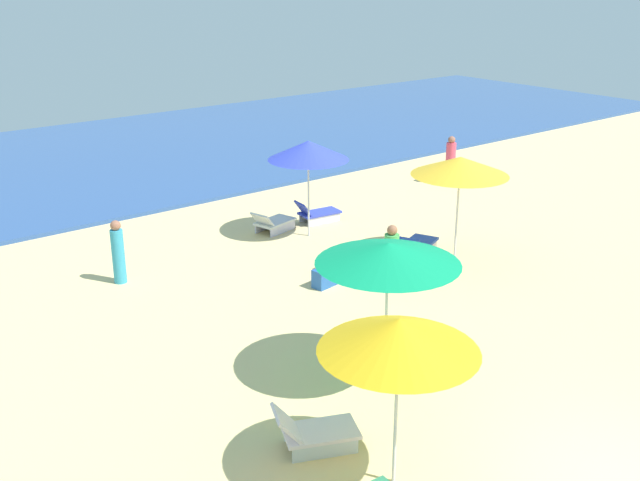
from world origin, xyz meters
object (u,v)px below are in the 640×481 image
beachgoer_1 (450,162)px  lounge_chair_1_1 (314,432)px  lounge_chair_2_0 (317,213)px  beachgoer_3 (391,259)px  umbrella_3 (388,253)px  lounge_chair_4_1 (417,245)px  lounge_chair_2_1 (273,223)px  umbrella_4 (460,166)px  umbrella_2 (308,150)px  beach_ball_0 (325,264)px  cooler_box_1 (325,277)px  umbrella_1 (399,335)px  lounge_chair_4_0 (408,263)px  beachgoer_2 (118,253)px

beachgoer_1 → lounge_chair_1_1: bearing=-44.6°
lounge_chair_2_0 → beachgoer_3: (-1.60, -4.74, 0.44)m
umbrella_3 → beachgoer_3: size_ratio=1.73×
lounge_chair_2_0 → lounge_chair_4_1: lounge_chair_2_0 is taller
beachgoer_3 → umbrella_3: bearing=-129.5°
lounge_chair_2_1 → umbrella_4: (2.30, -4.58, 2.15)m
umbrella_3 → umbrella_2: bearing=62.1°
beachgoer_3 → beach_ball_0: beachgoer_3 is taller
cooler_box_1 → umbrella_2: bearing=-130.3°
beach_ball_0 → cooler_box_1: size_ratio=0.57×
beachgoer_3 → beach_ball_0: (-0.53, 1.71, -0.53)m
lounge_chair_4_1 → umbrella_2: bearing=0.6°
umbrella_4 → beachgoer_1: 7.32m
umbrella_1 → lounge_chair_1_1: bearing=106.6°
lounge_chair_1_1 → umbrella_2: bearing=-13.4°
beachgoer_3 → lounge_chair_4_0: bearing=27.3°
lounge_chair_4_1 → cooler_box_1: bearing=69.2°
lounge_chair_1_1 → lounge_chair_2_1: 10.08m
lounge_chair_2_0 → beachgoer_2: (-6.29, -0.61, 0.46)m
umbrella_2 → cooler_box_1: umbrella_2 is taller
umbrella_4 → beach_ball_0: size_ratio=7.88×
cooler_box_1 → beachgoer_2: bearing=-50.0°
lounge_chair_2_1 → umbrella_4: bearing=-166.7°
umbrella_2 → cooler_box_1: (-1.83, -2.97, -2.16)m
umbrella_1 → beachgoer_2: umbrella_1 is taller
lounge_chair_2_0 → lounge_chair_2_1: lounge_chair_2_0 is taller
lounge_chair_1_1 → lounge_chair_4_1: lounge_chair_1_1 is taller
umbrella_3 → lounge_chair_4_1: umbrella_3 is taller
umbrella_1 → lounge_chair_4_0: umbrella_1 is taller
lounge_chair_2_1 → umbrella_3: (-3.07, -7.77, 2.14)m
lounge_chair_1_1 → beachgoer_2: bearing=20.4°
beachgoer_1 → lounge_chair_2_1: bearing=-77.1°
lounge_chair_4_1 → beachgoer_3: bearing=96.7°
lounge_chair_4_0 → cooler_box_1: lounge_chair_4_0 is taller
umbrella_3 → lounge_chair_4_1: 6.68m
umbrella_1 → umbrella_2: size_ratio=0.97×
umbrella_2 → beachgoer_2: umbrella_2 is taller
lounge_chair_2_1 → beachgoer_3: beachgoer_3 is taller
umbrella_3 → beachgoer_2: umbrella_3 is taller
beach_ball_0 → umbrella_2: bearing=61.1°
beachgoer_2 → umbrella_3: bearing=69.4°
cooler_box_1 → umbrella_1: bearing=50.3°
lounge_chair_1_1 → umbrella_2: (5.88, 7.71, 2.09)m
beach_ball_0 → cooler_box_1: bearing=-129.1°
umbrella_4 → lounge_chair_4_1: (-0.49, 0.84, -2.14)m
umbrella_1 → lounge_chair_4_0: 8.15m
lounge_chair_2_0 → cooler_box_1: bearing=151.0°
umbrella_3 → cooler_box_1: size_ratio=4.44×
umbrella_3 → beachgoer_3: umbrella_3 is taller
lounge_chair_1_1 → beach_ball_0: 7.17m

